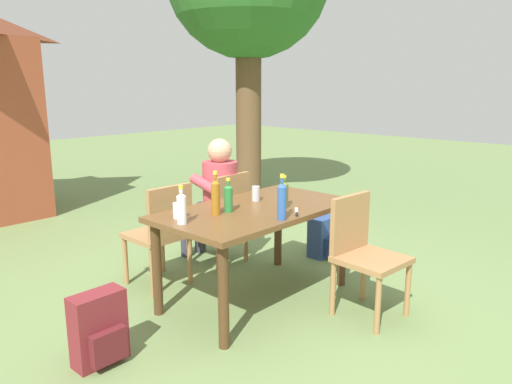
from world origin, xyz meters
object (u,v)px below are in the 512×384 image
object	(u,v)px
dining_table	(256,220)
chair_far_left	(162,230)
table_knife	(297,212)
backpack_by_near_side	(100,330)
chair_far_right	(223,214)
bottle_amber	(216,196)
backpack_by_far_side	(324,237)
chair_near_right	(363,249)
cup_white	(179,211)
person_in_white_shirt	(214,194)
bottle_olive	(284,194)
bottle_blue	(282,200)
bottle_green	(228,197)
bottle_clear	(182,207)
cup_steel	(256,194)

from	to	relation	value
dining_table	chair_far_left	bearing A→B (deg)	115.26
table_knife	backpack_by_near_side	distance (m)	1.54
dining_table	chair_far_right	bearing A→B (deg)	64.49
bottle_amber	backpack_by_far_side	distance (m)	1.67
chair_near_right	backpack_by_near_side	bearing A→B (deg)	154.13
cup_white	person_in_white_shirt	bearing A→B (deg)	34.68
bottle_olive	bottle_blue	bearing A→B (deg)	-143.35
bottle_green	table_knife	world-z (taller)	bottle_green
bottle_green	bottle_clear	bearing A→B (deg)	179.21
bottle_green	bottle_clear	world-z (taller)	bottle_clear
dining_table	cup_steel	world-z (taller)	cup_steel
chair_far_right	bottle_olive	xyz separation A→B (m)	(-0.20, -0.88, 0.36)
person_in_white_shirt	cup_steel	xyz separation A→B (m)	(-0.18, -0.69, 0.14)
backpack_by_far_side	chair_far_left	bearing A→B (deg)	159.81
bottle_green	backpack_by_near_side	world-z (taller)	bottle_green
bottle_clear	backpack_by_near_side	bearing A→B (deg)	179.30
chair_far_left	chair_near_right	bearing A→B (deg)	-64.54
bottle_amber	bottle_blue	world-z (taller)	bottle_blue
person_in_white_shirt	dining_table	bearing A→B (deg)	-112.28
table_knife	person_in_white_shirt	bearing A→B (deg)	77.30
chair_near_right	table_knife	size ratio (longest dim) A/B	4.37
bottle_clear	table_knife	bearing A→B (deg)	-27.99
dining_table	bottle_blue	xyz separation A→B (m)	(-0.13, -0.36, 0.23)
person_in_white_shirt	bottle_clear	xyz separation A→B (m)	(-1.00, -0.77, 0.20)
chair_far_right	table_knife	xyz separation A→B (m)	(-0.27, -1.05, 0.26)
chair_far_left	cup_white	world-z (taller)	chair_far_left
bottle_clear	bottle_blue	world-z (taller)	bottle_blue
chair_far_left	bottle_green	bearing A→B (deg)	-80.45
chair_far_right	cup_steel	xyz separation A→B (m)	(-0.19, -0.58, 0.31)
chair_near_right	bottle_olive	world-z (taller)	bottle_olive
bottle_blue	chair_far_left	bearing A→B (deg)	101.31
chair_near_right	backpack_by_far_side	distance (m)	1.25
bottle_green	bottle_blue	distance (m)	0.43
chair_near_right	bottle_olive	xyz separation A→B (m)	(-0.20, 0.58, 0.36)
bottle_olive	bottle_clear	world-z (taller)	bottle_clear
chair_far_right	bottle_olive	distance (m)	0.97
person_in_white_shirt	backpack_by_far_side	world-z (taller)	person_in_white_shirt
bottle_olive	bottle_amber	bearing A→B (deg)	155.73
chair_far_right	backpack_by_near_side	size ratio (longest dim) A/B	1.94
chair_far_right	backpack_by_far_side	size ratio (longest dim) A/B	2.22
bottle_amber	bottle_green	distance (m)	0.12
bottle_amber	bottle_clear	xyz separation A→B (m)	(-0.31, -0.01, -0.02)
chair_far_left	bottle_olive	world-z (taller)	bottle_olive
chair_near_right	bottle_green	world-z (taller)	bottle_green
bottle_clear	cup_white	xyz separation A→B (m)	(0.08, 0.13, -0.06)
bottle_olive	backpack_by_near_side	size ratio (longest dim) A/B	0.55
bottle_green	bottle_blue	world-z (taller)	bottle_blue
chair_far_left	table_knife	xyz separation A→B (m)	(0.42, -1.05, 0.26)
backpack_by_far_side	bottle_blue	bearing A→B (deg)	-157.90
cup_steel	backpack_by_near_side	distance (m)	1.58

